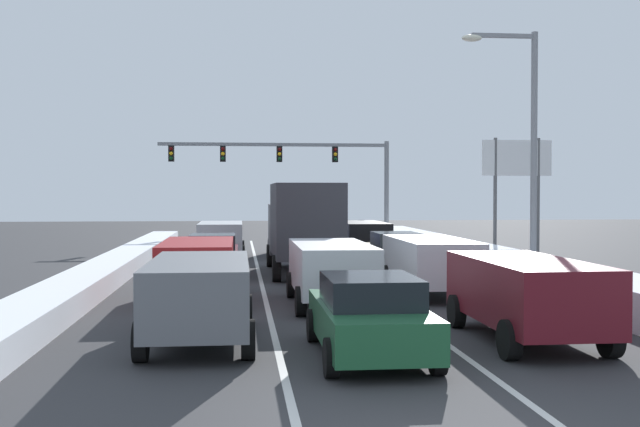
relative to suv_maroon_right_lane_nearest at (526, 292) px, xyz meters
The scene contains 21 objects.
ground_plane 9.08m from the suv_maroon_right_lane_nearest, 111.94° to the left, with size 120.00×120.00×0.00m, color #333335.
lane_stripe_between_right_lane_and_center_lane 12.39m from the suv_maroon_right_lane_nearest, 97.77° to the left, with size 0.14×42.57×0.01m, color silver.
lane_stripe_between_center_lane_and_left_lane 13.29m from the suv_maroon_right_lane_nearest, 112.50° to the left, with size 0.14×42.57×0.01m, color silver.
snow_bank_right_shoulder 12.78m from the suv_maroon_right_lane_nearest, 73.48° to the left, with size 2.08×42.57×0.90m, color white.
snow_bank_left_shoulder 16.06m from the suv_maroon_right_lane_nearest, 130.28° to the left, with size 1.51×42.57×0.64m, color white.
suv_maroon_right_lane_nearest is the anchor object (origin of this frame).
suv_silver_right_lane_second 7.12m from the suv_maroon_right_lane_nearest, 91.48° to the left, with size 2.16×4.90×1.67m.
sedan_tan_right_lane_third 13.99m from the suv_maroon_right_lane_nearest, 89.30° to the left, with size 2.00×4.50×1.51m.
suv_black_right_lane_fourth 20.36m from the suv_maroon_right_lane_nearest, 90.21° to the left, with size 2.16×4.90×1.67m.
sedan_green_center_lane_nearest 3.62m from the suv_maroon_right_lane_nearest, 161.40° to the right, with size 2.00×4.50×1.51m.
suv_white_center_lane_second 6.29m from the suv_maroon_right_lane_nearest, 122.20° to the left, with size 2.16×4.90×1.67m.
box_truck_center_lane_third 13.84m from the suv_maroon_right_lane_nearest, 104.34° to the left, with size 2.53×7.20×3.36m.
suv_navy_center_lane_fourth 21.87m from the suv_maroon_right_lane_nearest, 98.68° to the left, with size 2.16×4.90×1.67m.
suv_gray_left_lane_nearest 6.62m from the suv_maroon_right_lane_nearest, behind, with size 2.16×4.90×1.67m.
suv_red_left_lane_second 9.62m from the suv_maroon_right_lane_nearest, 136.41° to the left, with size 2.16×4.90×1.67m.
sedan_maroon_left_lane_third 14.98m from the suv_maroon_right_lane_nearest, 116.86° to the left, with size 2.00×4.50×1.51m.
suv_silver_left_lane_fourth 21.47m from the suv_maroon_right_lane_nearest, 108.03° to the left, with size 2.16×4.90×1.67m.
traffic_light_gantry 31.88m from the suv_maroon_right_lane_nearest, 93.73° to the left, with size 14.00×0.47×6.20m.
street_lamp_right_near 6.17m from the suv_maroon_right_lane_nearest, 34.74° to the left, with size 2.66×0.36×8.83m.
street_lamp_right_mid 11.72m from the suv_maroon_right_lane_nearest, 69.45° to the left, with size 2.66×0.36×8.50m.
roadside_sign_right 19.87m from the suv_maroon_right_lane_nearest, 70.21° to the left, with size 3.20×0.16×5.50m.
Camera 1 is at (-2.43, -7.95, 3.02)m, focal length 43.18 mm.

